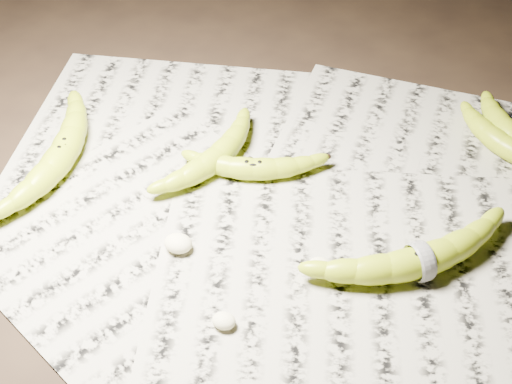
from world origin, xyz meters
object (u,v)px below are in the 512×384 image
(banana_left_a, at_px, (62,151))
(banana_center, at_px, (253,167))
(banana_upper_a, at_px, (503,142))
(banana_taped, at_px, (420,259))
(banana_left_b, at_px, (217,155))

(banana_left_a, bearing_deg, banana_center, -83.73)
(banana_left_a, xyz_separation_m, banana_upper_a, (0.58, 0.22, -0.00))
(banana_center, bearing_deg, banana_taped, -37.90)
(banana_left_b, bearing_deg, banana_left_a, 125.04)
(banana_left_b, bearing_deg, banana_center, -78.59)
(banana_left_b, distance_m, banana_taped, 0.32)
(banana_taped, bearing_deg, banana_left_b, 122.49)
(banana_center, distance_m, banana_upper_a, 0.36)
(banana_left_a, height_order, banana_center, banana_left_a)
(banana_left_a, relative_size, banana_taped, 0.97)
(banana_center, height_order, banana_upper_a, banana_upper_a)
(banana_taped, bearing_deg, banana_upper_a, 35.13)
(banana_left_b, xyz_separation_m, banana_taped, (0.30, -0.10, 0.00))
(banana_left_a, bearing_deg, banana_left_b, -78.97)
(banana_taped, bearing_deg, banana_left_a, 137.27)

